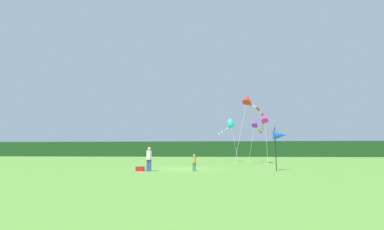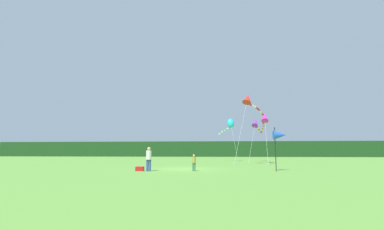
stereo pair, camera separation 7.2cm
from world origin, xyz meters
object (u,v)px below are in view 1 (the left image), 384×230
object	(u,v)px
banner_flag_pole	(280,135)
kite_purple	(256,123)
kite_red	(249,101)
kite_cyan	(230,124)
kite_magenta	(264,119)
person_adult	(149,158)
person_child	(194,162)
cooler_box	(140,169)

from	to	relation	value
banner_flag_pole	kite_purple	world-z (taller)	kite_purple
kite_red	kite_cyan	bearing A→B (deg)	103.46
kite_magenta	kite_purple	bearing A→B (deg)	90.90
kite_purple	kite_magenta	bearing A→B (deg)	-89.10
person_adult	kite_red	bearing A→B (deg)	51.24
kite_magenta	banner_flag_pole	bearing A→B (deg)	-94.12
person_adult	person_child	distance (m)	3.19
person_child	kite_magenta	world-z (taller)	kite_magenta
kite_purple	kite_red	bearing A→B (deg)	-102.35
person_adult	banner_flag_pole	world-z (taller)	banner_flag_pole
person_child	banner_flag_pole	size ratio (longest dim) A/B	0.38
kite_magenta	kite_red	xyz separation A→B (m)	(-1.76, -1.45, 1.88)
person_child	kite_cyan	world-z (taller)	kite_cyan
kite_purple	kite_red	xyz separation A→B (m)	(-1.66, -7.58, 1.66)
kite_magenta	kite_cyan	world-z (taller)	kite_cyan
kite_purple	kite_red	size ratio (longest dim) A/B	0.98
kite_purple	kite_red	world-z (taller)	kite_red
cooler_box	banner_flag_pole	bearing A→B (deg)	4.40
person_child	kite_magenta	distance (m)	13.84
kite_red	banner_flag_pole	bearing A→B (deg)	-83.98
cooler_box	banner_flag_pole	distance (m)	10.23
kite_cyan	person_adult	bearing A→B (deg)	-109.81
kite_cyan	person_child	bearing A→B (deg)	-100.74
banner_flag_pole	kite_purple	bearing A→B (deg)	87.70
person_child	banner_flag_pole	bearing A→B (deg)	4.63
person_child	banner_flag_pole	xyz separation A→B (m)	(6.10, 0.49, 1.86)
person_child	kite_cyan	distance (m)	18.21
kite_cyan	cooler_box	bearing A→B (deg)	-111.97
cooler_box	person_child	bearing A→B (deg)	4.04
person_adult	banner_flag_pole	xyz separation A→B (m)	(9.24, 0.98, 1.58)
person_adult	kite_magenta	bearing A→B (deg)	49.52
kite_red	kite_magenta	bearing A→B (deg)	39.53
cooler_box	kite_cyan	size ratio (longest dim) A/B	0.09
kite_magenta	kite_cyan	distance (m)	7.11
person_child	kite_red	distance (m)	12.63
cooler_box	kite_red	world-z (taller)	kite_red
cooler_box	kite_magenta	bearing A→B (deg)	47.11
person_adult	kite_purple	xyz separation A→B (m)	(9.91, 17.86, 4.18)
kite_cyan	kite_magenta	bearing A→B (deg)	-59.81
person_child	cooler_box	size ratio (longest dim) A/B	2.13
person_child	kite_red	size ratio (longest dim) A/B	0.15
cooler_box	person_adult	bearing A→B (deg)	-17.39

